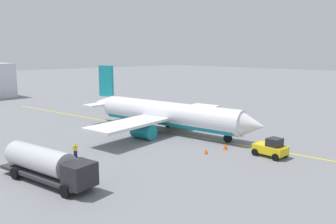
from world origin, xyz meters
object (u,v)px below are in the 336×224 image
object	(u,v)px
fuel_tanker	(47,164)
safety_cone_wingtip	(225,146)
safety_cone_nose	(206,151)
airplane	(165,115)
pushback_tug	(271,148)
refueling_worker	(75,151)

from	to	relation	value
fuel_tanker	safety_cone_wingtip	world-z (taller)	fuel_tanker
safety_cone_nose	safety_cone_wingtip	distance (m)	3.20
airplane	pushback_tug	xyz separation A→B (m)	(17.30, 0.28, -1.56)
safety_cone_nose	airplane	bearing A→B (deg)	159.75
airplane	safety_cone_wingtip	bearing A→B (deg)	-5.29
pushback_tug	safety_cone_wingtip	bearing A→B (deg)	-165.40
fuel_tanker	safety_cone_nose	size ratio (longest dim) A/B	19.39
airplane	safety_cone_wingtip	distance (m)	12.23
pushback_tug	safety_cone_wingtip	distance (m)	5.53
airplane	refueling_worker	distance (m)	16.34
fuel_tanker	safety_cone_wingtip	bearing A→B (deg)	77.71
pushback_tug	refueling_worker	size ratio (longest dim) A/B	2.13
airplane	fuel_tanker	xyz separation A→B (m)	(7.55, -21.45, -0.83)
safety_cone_nose	fuel_tanker	bearing A→B (deg)	-103.40
safety_cone_nose	safety_cone_wingtip	bearing A→B (deg)	83.87
fuel_tanker	pushback_tug	size ratio (longest dim) A/B	3.12
refueling_worker	safety_cone_nose	xyz separation A→B (m)	(9.04, 11.74, -0.53)
safety_cone_nose	safety_cone_wingtip	world-z (taller)	safety_cone_wingtip
airplane	refueling_worker	world-z (taller)	airplane
pushback_tug	safety_cone_wingtip	size ratio (longest dim) A/B	5.03
fuel_tanker	pushback_tug	bearing A→B (deg)	65.84
pushback_tug	safety_cone_nose	bearing A→B (deg)	-141.08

